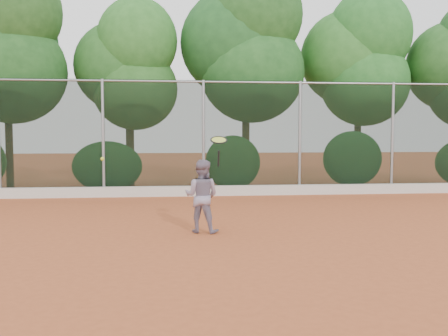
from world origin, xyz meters
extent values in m
plane|color=#AC4F28|center=(0.00, 0.00, 0.00)|extent=(80.00, 80.00, 0.00)
cube|color=beige|center=(0.00, 6.82, 0.15)|extent=(24.00, 0.20, 0.30)
imported|color=gray|center=(-0.40, 1.25, 0.70)|extent=(0.82, 0.73, 1.40)
cube|color=black|center=(0.00, 7.00, 1.75)|extent=(24.00, 0.01, 3.50)
cylinder|color=gray|center=(0.00, 7.00, 3.45)|extent=(24.00, 0.06, 0.06)
cylinder|color=gray|center=(-3.00, 7.00, 1.75)|extent=(0.09, 0.09, 3.50)
cylinder|color=gray|center=(0.00, 7.00, 1.75)|extent=(0.09, 0.09, 3.50)
cylinder|color=gray|center=(3.00, 7.00, 1.75)|extent=(0.09, 0.09, 3.50)
cylinder|color=gray|center=(6.00, 7.00, 1.75)|extent=(0.09, 0.09, 3.50)
cylinder|color=#462B1B|center=(-6.30, 8.90, 1.45)|extent=(0.24, 0.24, 2.90)
ellipsoid|color=#2D6727|center=(-6.10, 8.80, 3.90)|extent=(3.50, 2.90, 3.40)
ellipsoid|color=#326626|center=(-6.00, 8.70, 5.80)|extent=(3.10, 2.60, 3.20)
cylinder|color=#49301C|center=(-2.40, 9.30, 1.20)|extent=(0.28, 0.28, 2.40)
ellipsoid|color=#25571D|center=(-2.20, 9.20, 3.40)|extent=(2.90, 2.40, 2.80)
ellipsoid|color=#21531C|center=(-2.70, 9.50, 4.20)|extent=(3.20, 2.70, 3.10)
ellipsoid|color=#266121|center=(-2.10, 9.00, 5.00)|extent=(2.70, 2.30, 2.90)
cylinder|color=#49341C|center=(1.60, 9.00, 1.50)|extent=(0.26, 0.26, 3.00)
ellipsoid|color=#2E702A|center=(1.80, 8.90, 4.00)|extent=(3.60, 3.00, 3.50)
ellipsoid|color=#276828|center=(1.30, 9.20, 5.00)|extent=(3.90, 3.20, 3.80)
ellipsoid|color=#2F6A28|center=(1.90, 8.80, 5.90)|extent=(3.20, 2.70, 3.30)
cylinder|color=#3C2B17|center=(5.70, 9.20, 1.35)|extent=(0.24, 0.24, 2.70)
ellipsoid|color=#205D20|center=(5.90, 9.10, 3.70)|extent=(3.20, 2.70, 3.10)
ellipsoid|color=#256021|center=(5.40, 9.40, 4.60)|extent=(3.50, 2.90, 3.40)
ellipsoid|color=#1F5D21|center=(6.00, 9.00, 5.40)|extent=(3.00, 2.50, 3.10)
ellipsoid|color=#2C6D29|center=(-3.00, 7.80, 0.85)|extent=(2.20, 1.16, 1.60)
ellipsoid|color=#32742C|center=(1.00, 7.80, 0.95)|extent=(1.80, 1.04, 1.76)
ellipsoid|color=#2D772D|center=(5.00, 7.80, 1.05)|extent=(2.00, 1.10, 1.84)
cylinder|color=black|center=(-0.09, 1.15, 1.42)|extent=(0.04, 0.16, 0.31)
torus|color=black|center=(-0.09, 1.09, 1.77)|extent=(0.32, 0.31, 0.15)
cylinder|color=#BDCA3B|center=(-0.09, 1.09, 1.77)|extent=(0.28, 0.25, 0.11)
sphere|color=#C0CF2F|center=(-2.25, 1.23, 1.42)|extent=(0.07, 0.07, 0.07)
camera|label=1|loc=(-0.96, -8.19, 1.90)|focal=40.00mm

